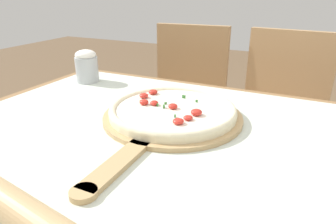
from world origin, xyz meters
TOP-DOWN VIEW (x-y plane):
  - dining_table at (0.00, 0.00)m, footprint 1.23×0.95m
  - towel_cloth at (0.00, 0.00)m, footprint 1.15×0.87m
  - pizza_peel at (-0.02, 0.10)m, footprint 0.38×0.58m
  - pizza at (-0.02, 0.12)m, footprint 0.35×0.35m
  - rolling_pin at (-0.07, -0.34)m, footprint 0.42×0.10m
  - chair_left at (-0.26, 0.80)m, footprint 0.43×0.43m
  - chair_right at (0.21, 0.80)m, footprint 0.44×0.44m
  - flour_cup at (-0.46, 0.30)m, footprint 0.08×0.08m

SIDE VIEW (x-z plane):
  - chair_left at x=-0.26m, z-range 0.07..0.97m
  - chair_right at x=0.21m, z-range 0.07..0.97m
  - dining_table at x=0.00m, z-range 0.26..1.00m
  - towel_cloth at x=0.00m, z-range 0.73..0.74m
  - pizza_peel at x=-0.02m, z-range 0.74..0.75m
  - pizza at x=-0.02m, z-range 0.75..0.78m
  - rolling_pin at x=-0.07m, z-range 0.74..0.79m
  - flour_cup at x=-0.46m, z-range 0.74..0.86m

